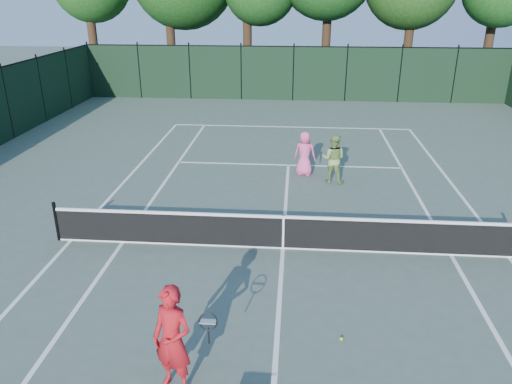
# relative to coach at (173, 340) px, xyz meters

# --- Properties ---
(ground) EXTENTS (90.00, 90.00, 0.00)m
(ground) POSITION_rel_coach_xyz_m (1.59, 4.84, -0.95)
(ground) COLOR #4B5B4F
(ground) RESTS_ON ground
(sideline_doubles_left) EXTENTS (0.10, 23.77, 0.01)m
(sideline_doubles_left) POSITION_rel_coach_xyz_m (-3.89, 4.84, -0.94)
(sideline_doubles_left) COLOR white
(sideline_doubles_left) RESTS_ON ground
(sideline_doubles_right) EXTENTS (0.10, 23.77, 0.01)m
(sideline_doubles_right) POSITION_rel_coach_xyz_m (7.08, 4.84, -0.94)
(sideline_doubles_right) COLOR white
(sideline_doubles_right) RESTS_ON ground
(sideline_singles_left) EXTENTS (0.10, 23.77, 0.01)m
(sideline_singles_left) POSITION_rel_coach_xyz_m (-2.52, 4.84, -0.94)
(sideline_singles_left) COLOR white
(sideline_singles_left) RESTS_ON ground
(sideline_singles_right) EXTENTS (0.10, 23.77, 0.01)m
(sideline_singles_right) POSITION_rel_coach_xyz_m (5.71, 4.84, -0.94)
(sideline_singles_right) COLOR white
(sideline_singles_right) RESTS_ON ground
(baseline_far) EXTENTS (10.97, 0.10, 0.01)m
(baseline_far) POSITION_rel_coach_xyz_m (1.59, 16.73, -0.94)
(baseline_far) COLOR white
(baseline_far) RESTS_ON ground
(service_line_far) EXTENTS (8.23, 0.10, 0.01)m
(service_line_far) POSITION_rel_coach_xyz_m (1.59, 11.24, -0.94)
(service_line_far) COLOR white
(service_line_far) RESTS_ON ground
(center_service_line) EXTENTS (0.10, 12.80, 0.01)m
(center_service_line) POSITION_rel_coach_xyz_m (1.59, 4.84, -0.94)
(center_service_line) COLOR white
(center_service_line) RESTS_ON ground
(tennis_net) EXTENTS (11.69, 0.09, 1.06)m
(tennis_net) POSITION_rel_coach_xyz_m (1.59, 4.84, -0.47)
(tennis_net) COLOR black
(tennis_net) RESTS_ON ground
(fence_far) EXTENTS (24.00, 0.05, 3.00)m
(fence_far) POSITION_rel_coach_xyz_m (1.59, 22.84, 0.55)
(fence_far) COLOR black
(fence_far) RESTS_ON ground
(coach) EXTENTS (1.11, 0.68, 1.89)m
(coach) POSITION_rel_coach_xyz_m (0.00, 0.00, 0.00)
(coach) COLOR red
(coach) RESTS_ON ground
(player_pink) EXTENTS (0.86, 0.66, 1.55)m
(player_pink) POSITION_rel_coach_xyz_m (2.16, 10.28, -0.17)
(player_pink) COLOR #E75194
(player_pink) RESTS_ON ground
(player_green) EXTENTS (0.92, 0.79, 1.65)m
(player_green) POSITION_rel_coach_xyz_m (3.09, 9.62, -0.12)
(player_green) COLOR #85A854
(player_green) RESTS_ON ground
(loose_ball_midcourt) EXTENTS (0.07, 0.07, 0.07)m
(loose_ball_midcourt) POSITION_rel_coach_xyz_m (2.78, 1.40, -0.91)
(loose_ball_midcourt) COLOR #CCD22B
(loose_ball_midcourt) RESTS_ON ground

